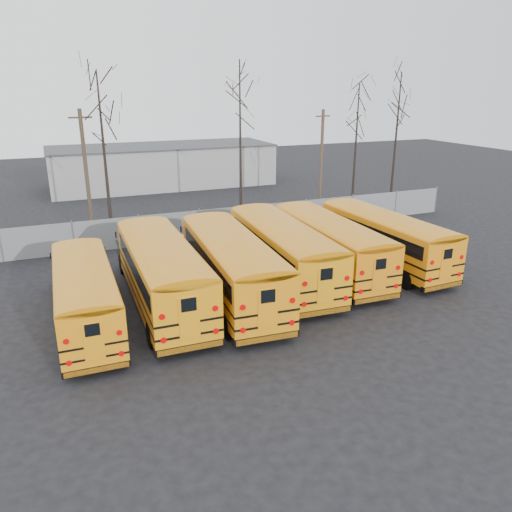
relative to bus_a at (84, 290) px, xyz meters
name	(u,v)px	position (x,y,z in m)	size (l,w,h in m)	color
ground	(273,308)	(8.12, -1.43, -1.66)	(120.00, 120.00, 0.00)	black
fence	(200,225)	(8.12, 10.57, -0.66)	(40.00, 0.04, 2.00)	gray
distant_building	(163,166)	(10.12, 30.57, 0.34)	(22.00, 8.00, 4.00)	#9E9E9A
bus_a	(84,290)	(0.00, 0.00, 0.00)	(2.49, 10.20, 2.84)	black
bus_b	(161,268)	(3.44, 0.78, 0.25)	(2.90, 11.72, 3.27)	black
bus_c	(230,261)	(6.66, 0.38, 0.26)	(3.46, 11.89, 3.29)	black
bus_d	(281,247)	(9.88, 1.57, 0.24)	(3.33, 11.75, 3.25)	black
bus_e	(328,241)	(12.78, 1.74, 0.17)	(2.94, 11.28, 3.13)	black
bus_f	(382,234)	(16.30, 1.69, 0.15)	(3.01, 11.15, 3.09)	black
utility_pole_left	(86,172)	(1.56, 14.73, 2.67)	(1.50, 0.26, 8.43)	#463727
utility_pole_right	(321,158)	(20.15, 15.60, 2.47)	(1.43, 0.37, 8.05)	#503B2D
tree_2	(105,158)	(2.72, 13.52, 3.68)	(0.26, 0.26, 10.69)	black
tree_3	(240,140)	(13.29, 16.33, 4.18)	(0.26, 0.26, 11.70)	black
tree_4	(355,149)	(22.27, 13.86, 3.37)	(0.26, 0.26, 10.07)	black
tree_5	(396,140)	(26.86, 14.77, 3.79)	(0.26, 0.26, 10.92)	black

